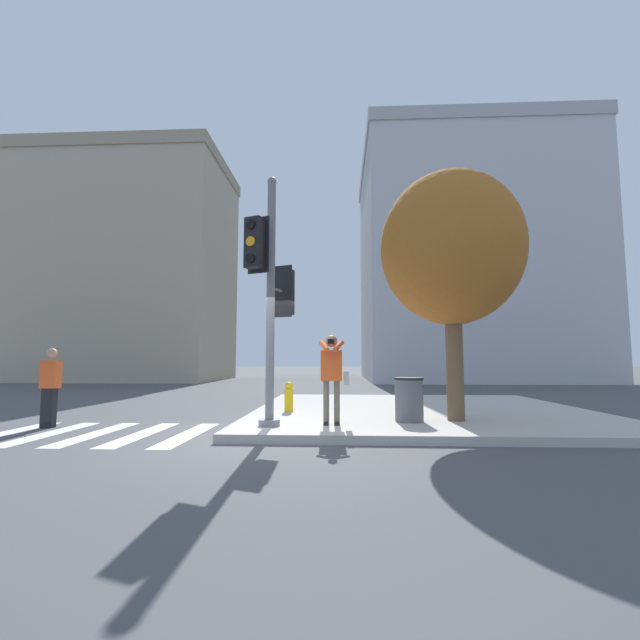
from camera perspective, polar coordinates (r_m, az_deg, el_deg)
ground_plane at (r=7.69m, az=-9.29°, el=-15.35°), size 160.00×160.00×0.00m
sidewalk_corner at (r=11.15m, az=13.09°, el=-11.74°), size 8.00×8.00×0.15m
crosswalk_stripes at (r=9.03m, az=-27.69°, el=-13.28°), size 3.81×2.63×0.01m
traffic_signal_pole at (r=8.04m, az=-6.59°, el=4.28°), size 0.77×1.43×4.67m
person_photographer at (r=8.08m, az=1.65°, el=-6.74°), size 0.58×0.54×1.66m
pedestrian_distant at (r=10.24m, az=-32.32°, el=-7.37°), size 0.34×0.20×1.58m
street_tree at (r=9.26m, az=17.11°, el=9.03°), size 2.88×2.88×5.06m
fire_hydrant at (r=10.14m, az=-4.17°, el=-10.18°), size 0.21×0.27×0.68m
trash_bin at (r=8.64m, az=11.79°, el=-10.32°), size 0.57×0.57×0.85m
building_left at (r=32.24m, az=-23.91°, el=6.18°), size 12.89×8.76×15.03m
building_right at (r=32.16m, az=18.49°, el=6.90°), size 14.02×13.23×16.00m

